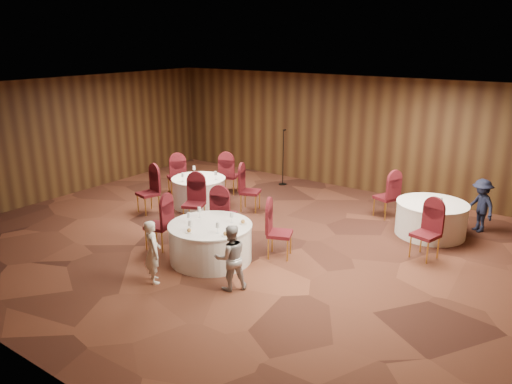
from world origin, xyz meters
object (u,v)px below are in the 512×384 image
Objects in this scene: table_main at (211,242)px; woman_b at (231,257)px; table_left at (199,192)px; table_right at (431,218)px; woman_a at (153,252)px; man_c at (481,205)px; mic_stand at (283,169)px.

table_main is 1.38× the size of woman_b.
table_left and table_right have the same top height.
woman_a is 7.27m from man_c.
mic_stand is 1.40× the size of woman_b.
table_left is 1.17× the size of woman_b.
table_main is at bearing -86.31° from woman_b.
table_left is 0.90× the size of table_right.
woman_a is at bearing -84.66° from man_c.
woman_b is (1.29, 0.59, 0.01)m from woman_a.
woman_a is 0.96× the size of man_c.
woman_b reaches higher than table_left.
woman_a is (-3.35, -5.12, 0.21)m from table_right.
table_right is at bearing -89.82° from woman_a.
mic_stand reaches higher than woman_b.
mic_stand reaches higher than woman_a.
table_right is at bearing -94.26° from man_c.
woman_a reaches higher than table_right.
mic_stand reaches higher than table_main.
table_right is at bearing -16.63° from mic_stand.
table_main is 0.99× the size of mic_stand.
mic_stand is (-1.66, 5.25, 0.11)m from table_main.
mic_stand is 6.55m from woman_b.
woman_a is (2.16, -3.65, 0.21)m from table_left.
table_main is 3.36m from table_left.
table_left is at bearing -25.94° from woman_a.
table_left is (-2.40, 2.36, 0.00)m from table_main.
table_right is 6.12m from woman_a.
woman_b is (-2.06, -4.53, 0.22)m from table_right.
table_right is 4.98m from woman_b.
table_left is 6.75m from man_c.
man_c is at bearing -170.83° from woman_b.
woman_b is (1.05, -0.70, 0.22)m from table_main.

